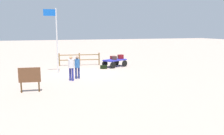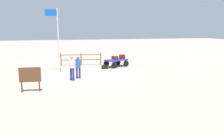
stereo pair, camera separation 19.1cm
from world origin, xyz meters
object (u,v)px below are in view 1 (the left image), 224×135
suitcase_maroon (121,57)px  suitcase_navy (104,67)px  suitcase_grey (114,58)px  flagpole (55,35)px  luggage_cart (115,61)px  worker_trailing (77,66)px  worker_lead (71,66)px  suitcase_tan (113,57)px  signboard (30,76)px

suitcase_maroon → suitcase_navy: (1.95, 1.04, -0.73)m
suitcase_grey → flagpole: size_ratio=0.11×
suitcase_maroon → luggage_cart: bearing=23.5°
suitcase_navy → worker_trailing: bearing=49.5°
luggage_cart → worker_trailing: 5.77m
luggage_cart → flagpole: 5.99m
suitcase_grey → suitcase_navy: bearing=27.3°
suitcase_maroon → worker_trailing: bearing=42.3°
luggage_cart → worker_lead: worker_lead is taller
suitcase_tan → worker_trailing: (4.08, 4.50, 0.10)m
suitcase_navy → worker_lead: size_ratio=0.40×
suitcase_maroon → signboard: 10.50m
worker_trailing → signboard: size_ratio=1.15×
suitcase_grey → signboard: size_ratio=0.40×
worker_lead → suitcase_navy: bearing=-130.9°
worker_lead → flagpole: flagpole is taller
suitcase_grey → worker_lead: size_ratio=0.33×
worker_lead → signboard: 3.33m
worker_trailing → signboard: bearing=41.7°
suitcase_navy → signboard: size_ratio=0.49×
luggage_cart → worker_trailing: (4.09, 4.05, 0.43)m
suitcase_tan → flagpole: (5.28, 1.85, 2.12)m
worker_lead → flagpole: (0.71, -3.17, 1.94)m
suitcase_tan → suitcase_grey: size_ratio=0.98×
worker_lead → suitcase_tan: bearing=-132.3°
suitcase_tan → suitcase_grey: suitcase_grey is taller
luggage_cart → suitcase_tan: (0.01, -0.46, 0.33)m
suitcase_maroon → flagpole: size_ratio=0.10×
suitcase_navy → luggage_cart: bearing=-149.6°
luggage_cart → suitcase_maroon: bearing=-156.5°
worker_trailing → luggage_cart: bearing=-135.3°
worker_trailing → signboard: (3.02, 2.69, -0.03)m
luggage_cart → worker_lead: bearing=45.0°
suitcase_tan → suitcase_maroon: suitcase_maroon is taller
luggage_cart → signboard: bearing=43.5°
luggage_cart → worker_lead: size_ratio=1.42×
suitcase_navy → signboard: bearing=45.7°
luggage_cart → flagpole: flagpole is taller
worker_lead → suitcase_grey: bearing=-135.4°
suitcase_maroon → suitcase_grey: size_ratio=0.94×
suitcase_tan → worker_lead: 6.79m
suitcase_navy → worker_lead: (3.31, 3.83, 0.85)m
suitcase_maroon → signboard: (7.79, 7.03, 0.01)m
worker_trailing → flagpole: (1.20, -2.65, 2.03)m
flagpole → signboard: size_ratio=3.67×
suitcase_navy → suitcase_grey: bearing=-152.7°
suitcase_tan → flagpole: bearing=19.3°
suitcase_tan → signboard: bearing=45.4°
luggage_cart → suitcase_grey: bearing=62.5°
suitcase_navy → signboard: (5.84, 5.99, 0.73)m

